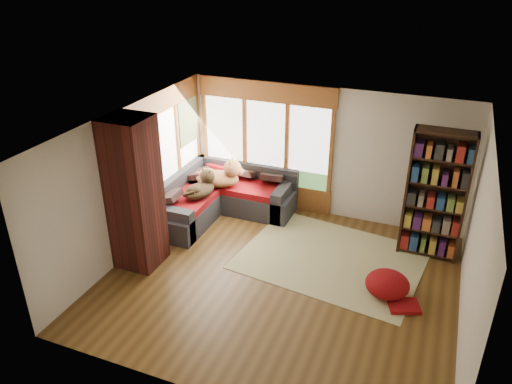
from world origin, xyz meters
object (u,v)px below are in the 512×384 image
Objects in this scene: pouf at (387,284)px; dog_tan at (221,176)px; sectional_sofa at (217,199)px; dog_brindle at (201,188)px; area_rug at (331,258)px; brick_chimney at (134,194)px; bookshelf at (435,195)px.

dog_tan is at bearing 157.30° from pouf.
dog_brindle reaches higher than sectional_sofa.
dog_brindle reaches higher than area_rug.
brick_chimney reaches higher than dog_tan.
dog_tan is (0.08, 0.08, 0.49)m from sectional_sofa.
dog_tan is at bearing 161.16° from area_rug.
pouf is (4.07, 0.65, -1.10)m from brick_chimney.
dog_tan reaches higher than sectional_sofa.
dog_brindle is at bearing -173.71° from bookshelf.
pouf is 0.69× the size of dog_tan.
brick_chimney is 4.99m from bookshelf.
pouf is at bearing 9.01° from brick_chimney.
bookshelf is at bearing 27.78° from area_rug.
brick_chimney is 1.74m from dog_brindle.
bookshelf is at bearing 24.54° from brick_chimney.
dog_brindle reaches higher than pouf.
sectional_sofa is 3.22× the size of pouf.
dog_brindle is at bearing -119.31° from dog_tan.
bookshelf reaches higher than dog_brindle.
sectional_sofa is (0.45, 2.05, -1.00)m from brick_chimney.
area_rug is at bearing 148.90° from pouf.
sectional_sofa is 0.73× the size of area_rug.
bookshelf is (1.51, 0.80, 1.14)m from area_rug.
pouf is 3.88m from dog_brindle.
bookshelf is at bearing -1.80° from sectional_sofa.
brick_chimney is 2.25m from dog_tan.
brick_chimney is 3.21× the size of dog_brindle.
pouf is (1.04, -0.63, 0.19)m from area_rug.
bookshelf is 2.32× the size of dog_tan.
area_rug is at bearing -152.22° from bookshelf.
area_rug is 4.39× the size of pouf.
bookshelf is (4.54, 2.07, -0.15)m from brick_chimney.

